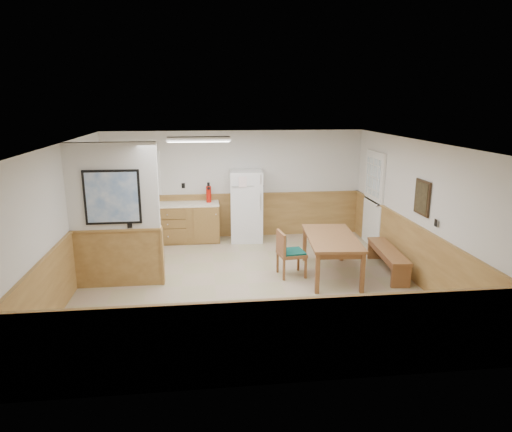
{
  "coord_description": "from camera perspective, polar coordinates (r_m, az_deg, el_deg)",
  "views": [
    {
      "loc": [
        -0.75,
        -7.54,
        3.15
      ],
      "look_at": [
        0.19,
        0.4,
        1.13
      ],
      "focal_mm": 32.0,
      "sensor_mm": 36.0,
      "label": 1
    }
  ],
  "objects": [
    {
      "name": "kitchen_window",
      "position": [
        10.72,
        -13.97,
        5.17
      ],
      "size": [
        0.8,
        0.04,
        1.0
      ],
      "color": "white",
      "rests_on": "back_wall"
    },
    {
      "name": "wall_painting",
      "position": [
        8.29,
        20.04,
        2.18
      ],
      "size": [
        0.04,
        0.5,
        0.6
      ],
      "color": "#302113",
      "rests_on": "right_wall"
    },
    {
      "name": "kitchen_counter",
      "position": [
        10.58,
        -9.01,
        -0.74
      ],
      "size": [
        2.2,
        0.61,
        1.0
      ],
      "color": "olive",
      "rests_on": "ground"
    },
    {
      "name": "dining_chair",
      "position": [
        8.39,
        3.88,
        -4.31
      ],
      "size": [
        0.71,
        0.52,
        0.85
      ],
      "rotation": [
        0.0,
        0.0,
        0.12
      ],
      "color": "olive",
      "rests_on": "ground"
    },
    {
      "name": "soap_bottle",
      "position": [
        10.55,
        -14.5,
        1.96
      ],
      "size": [
        0.07,
        0.07,
        0.2
      ],
      "primitive_type": "cylinder",
      "rotation": [
        0.0,
        0.0,
        -0.11
      ],
      "color": "#1A9032",
      "rests_on": "kitchen_counter"
    },
    {
      "name": "fire_extinguisher",
      "position": [
        10.46,
        -5.94,
        2.8
      ],
      "size": [
        0.12,
        0.12,
        0.46
      ],
      "rotation": [
        0.0,
        0.0,
        -0.05
      ],
      "color": "red",
      "rests_on": "kitchen_counter"
    },
    {
      "name": "wainscot_back",
      "position": [
        10.87,
        -2.59,
        0.05
      ],
      "size": [
        6.0,
        0.04,
        1.0
      ],
      "primitive_type": "cube",
      "color": "#B08746",
      "rests_on": "ground"
    },
    {
      "name": "exterior_door",
      "position": [
        10.35,
        14.43,
        2.03
      ],
      "size": [
        0.07,
        1.02,
        2.15
      ],
      "color": "white",
      "rests_on": "ground"
    },
    {
      "name": "wainscot_left",
      "position": [
        8.29,
        -22.07,
        -5.54
      ],
      "size": [
        0.04,
        6.0,
        1.0
      ],
      "primitive_type": "cube",
      "color": "#B08746",
      "rests_on": "ground"
    },
    {
      "name": "partition_wall",
      "position": [
        8.11,
        -17.22,
        -0.16
      ],
      "size": [
        1.5,
        0.2,
        2.5
      ],
      "color": "silver",
      "rests_on": "ground"
    },
    {
      "name": "fluorescent_fixture",
      "position": [
        8.86,
        -7.16,
        9.51
      ],
      "size": [
        1.2,
        0.3,
        0.09
      ],
      "color": "white",
      "rests_on": "ceiling"
    },
    {
      "name": "wainscot_right",
      "position": [
        8.81,
        18.69,
        -4.1
      ],
      "size": [
        0.04,
        6.0,
        1.0
      ],
      "primitive_type": "cube",
      "color": "#B08746",
      "rests_on": "ground"
    },
    {
      "name": "dining_bench",
      "position": [
        8.96,
        16.16,
        -4.66
      ],
      "size": [
        0.49,
        1.63,
        0.45
      ],
      "rotation": [
        0.0,
        0.0,
        -0.09
      ],
      "color": "olive",
      "rests_on": "ground"
    },
    {
      "name": "right_wall",
      "position": [
        8.63,
        19.2,
        0.65
      ],
      "size": [
        0.02,
        6.0,
        2.5
      ],
      "primitive_type": "cube",
      "color": "silver",
      "rests_on": "ground"
    },
    {
      "name": "ceiling",
      "position": [
        7.6,
        -1.09,
        9.27
      ],
      "size": [
        6.0,
        6.0,
        0.02
      ],
      "primitive_type": "cube",
      "color": "white",
      "rests_on": "back_wall"
    },
    {
      "name": "back_wall",
      "position": [
        10.73,
        -2.65,
        3.96
      ],
      "size": [
        6.0,
        0.02,
        2.5
      ],
      "primitive_type": "cube",
      "color": "silver",
      "rests_on": "ground"
    },
    {
      "name": "dining_table",
      "position": [
        8.47,
        9.43,
        -3.14
      ],
      "size": [
        1.03,
        1.83,
        0.75
      ],
      "rotation": [
        0.0,
        0.0,
        -0.09
      ],
      "color": "olive",
      "rests_on": "ground"
    },
    {
      "name": "refrigerator",
      "position": [
        10.48,
        -1.2,
        1.29
      ],
      "size": [
        0.76,
        0.74,
        1.63
      ],
      "rotation": [
        0.0,
        0.0,
        -0.06
      ],
      "color": "white",
      "rests_on": "ground"
    },
    {
      "name": "ground",
      "position": [
        8.2,
        -1.0,
        -8.42
      ],
      "size": [
        6.0,
        6.0,
        0.0
      ],
      "primitive_type": "plane",
      "color": "tan",
      "rests_on": "ground"
    },
    {
      "name": "left_wall",
      "position": [
        8.09,
        -22.69,
        -0.53
      ],
      "size": [
        0.02,
        6.0,
        2.5
      ],
      "primitive_type": "cube",
      "color": "silver",
      "rests_on": "ground"
    }
  ]
}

